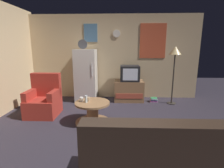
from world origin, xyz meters
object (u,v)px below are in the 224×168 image
at_px(mug_ceramic_white, 81,99).
at_px(book_stack, 154,100).
at_px(fridge, 86,75).
at_px(tv_stand, 129,91).
at_px(coffee_table, 93,112).
at_px(armchair, 44,101).
at_px(wine_glass, 86,99).
at_px(couch, 164,166).
at_px(standing_lamp, 175,55).
at_px(crt_tv, 130,73).
at_px(mug_ceramic_tan, 88,99).

distance_m(mug_ceramic_white, book_stack, 2.34).
xyz_separation_m(fridge, book_stack, (1.98, -0.10, -0.69)).
height_order(tv_stand, coffee_table, tv_stand).
bearing_deg(armchair, wine_glass, -22.32).
relative_size(fridge, couch, 1.04).
relative_size(mug_ceramic_white, couch, 0.05).
distance_m(fridge, armchair, 1.45).
xyz_separation_m(fridge, mug_ceramic_white, (0.18, -1.52, -0.25)).
relative_size(standing_lamp, book_stack, 7.34).
distance_m(tv_stand, armchair, 2.35).
bearing_deg(armchair, couch, -43.42).
bearing_deg(mug_ceramic_white, wine_glass, -30.20).
distance_m(wine_glass, couch, 2.06).
bearing_deg(standing_lamp, wine_glass, -147.88).
bearing_deg(tv_stand, crt_tv, -3.57).
bearing_deg(book_stack, mug_ceramic_tan, -139.56).
height_order(standing_lamp, armchair, standing_lamp).
bearing_deg(coffee_table, armchair, 160.80).
bearing_deg(wine_glass, mug_ceramic_tan, 64.80).
bearing_deg(crt_tv, fridge, 179.90).
relative_size(fridge, mug_ceramic_tan, 19.67).
height_order(couch, book_stack, couch).
xyz_separation_m(mug_ceramic_tan, armchair, (-1.12, 0.37, -0.16)).
relative_size(coffee_table, armchair, 0.75).
bearing_deg(mug_ceramic_tan, mug_ceramic_white, -177.19).
relative_size(fridge, armchair, 1.84).
bearing_deg(book_stack, tv_stand, 172.04).
distance_m(tv_stand, standing_lamp, 1.61).
relative_size(crt_tv, coffee_table, 0.75).
bearing_deg(armchair, book_stack, 20.52).
relative_size(tv_stand, crt_tv, 1.56).
height_order(tv_stand, armchair, armchair).
bearing_deg(mug_ceramic_tan, coffee_table, -28.40).
relative_size(standing_lamp, couch, 0.94).
relative_size(wine_glass, mug_ceramic_tan, 1.67).
bearing_deg(crt_tv, mug_ceramic_tan, -122.02).
bearing_deg(mug_ceramic_tan, fridge, 102.25).
distance_m(couch, book_stack, 3.22).
bearing_deg(mug_ceramic_white, couch, -53.87).
relative_size(tv_stand, mug_ceramic_white, 9.33).
bearing_deg(standing_lamp, coffee_table, -146.84).
height_order(fridge, coffee_table, fridge).
relative_size(crt_tv, wine_glass, 3.60).
bearing_deg(mug_ceramic_tan, book_stack, 40.44).
bearing_deg(mug_ceramic_white, mug_ceramic_tan, 2.81).
height_order(crt_tv, mug_ceramic_tan, crt_tv).
bearing_deg(tv_stand, book_stack, -7.96).
distance_m(standing_lamp, armchair, 3.52).
bearing_deg(fridge, standing_lamp, -5.38).
height_order(tv_stand, mug_ceramic_white, tv_stand).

